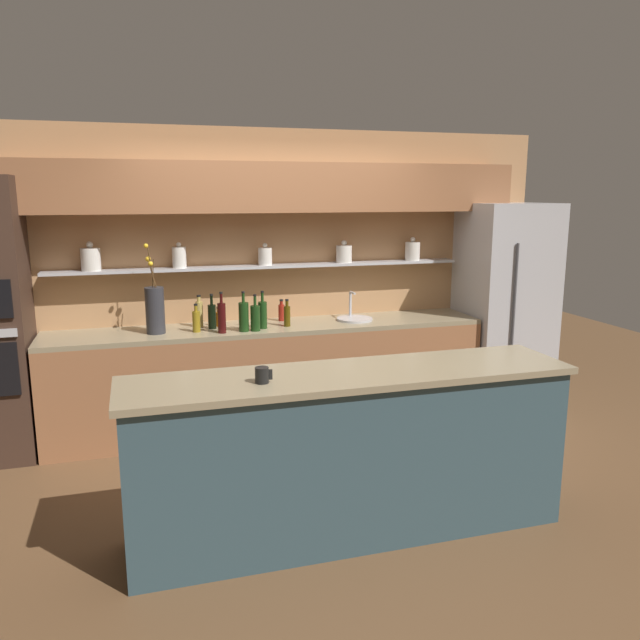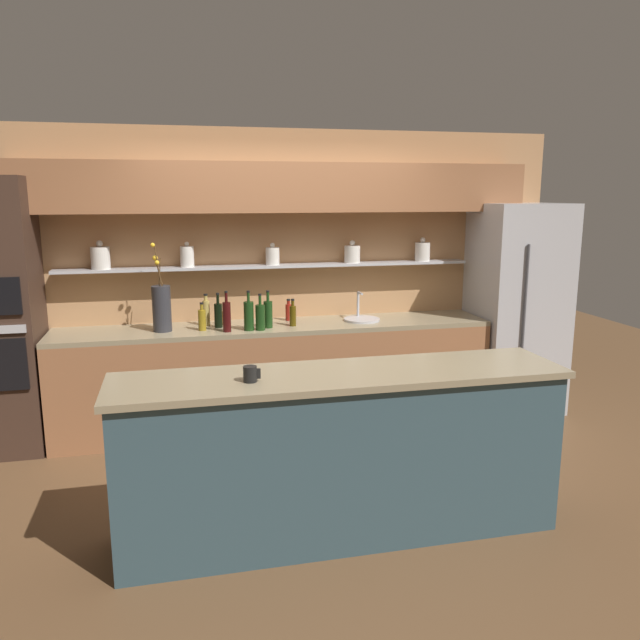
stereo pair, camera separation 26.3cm
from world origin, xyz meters
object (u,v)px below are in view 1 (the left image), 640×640
at_px(flower_vase, 155,309).
at_px(bottle_sauce_3, 281,312).
at_px(sink_fixture, 354,318).
at_px(bottle_wine_2, 255,318).
at_px(bottle_spirit_1, 199,313).
at_px(coffee_mug, 262,375).
at_px(bottle_wine_0, 263,314).
at_px(bottle_wine_9, 222,317).
at_px(bottle_sauce_7, 219,318).
at_px(bottle_oil_4, 196,321).
at_px(bottle_oil_6, 287,315).
at_px(refrigerator, 504,306).
at_px(bottle_wine_8, 212,316).
at_px(bottle_wine_5, 244,316).

xyz_separation_m(flower_vase, bottle_sauce_3, (1.10, 0.20, -0.12)).
relative_size(sink_fixture, bottle_wine_2, 1.05).
distance_m(bottle_spirit_1, coffee_mug, 2.05).
xyz_separation_m(bottle_wine_0, bottle_wine_9, (-0.35, -0.08, 0.01)).
relative_size(bottle_wine_2, bottle_sauce_7, 1.79).
height_order(bottle_spirit_1, bottle_wine_9, bottle_wine_9).
bearing_deg(bottle_spirit_1, coffee_mug, -86.32).
bearing_deg(bottle_oil_4, coffee_mug, -84.58).
bearing_deg(bottle_oil_6, sink_fixture, 8.04).
bearing_deg(refrigerator, bottle_oil_6, -178.86).
relative_size(refrigerator, bottle_spirit_1, 7.05).
bearing_deg(bottle_sauce_3, bottle_oil_4, -162.36).
bearing_deg(bottle_wine_8, bottle_wine_9, -73.28).
bearing_deg(bottle_oil_4, bottle_sauce_3, 17.64).
distance_m(flower_vase, bottle_oil_4, 0.34).
xyz_separation_m(bottle_spirit_1, bottle_oil_6, (0.72, -0.18, -0.02)).
distance_m(refrigerator, bottle_oil_4, 2.93).
height_order(bottle_oil_4, coffee_mug, bottle_oil_4).
bearing_deg(bottle_wine_9, bottle_sauce_3, 30.74).
bearing_deg(coffee_mug, bottle_oil_4, 95.42).
xyz_separation_m(sink_fixture, bottle_wine_2, (-0.94, -0.19, 0.09)).
distance_m(refrigerator, bottle_sauce_3, 2.16).
xyz_separation_m(bottle_wine_5, bottle_wine_8, (-0.24, 0.18, -0.02)).
bearing_deg(bottle_wine_5, flower_vase, 169.38).
bearing_deg(bottle_wine_0, bottle_wine_2, -134.22).
bearing_deg(bottle_oil_4, bottle_wine_8, 33.01).
bearing_deg(bottle_wine_0, bottle_spirit_1, 157.89).
bearing_deg(bottle_wine_8, bottle_oil_4, -146.99).
height_order(sink_fixture, bottle_wine_5, bottle_wine_5).
bearing_deg(sink_fixture, bottle_wine_5, -170.07).
bearing_deg(refrigerator, bottle_wine_9, -176.97).
distance_m(flower_vase, bottle_wine_5, 0.72).
height_order(bottle_sauce_3, bottle_sauce_7, bottle_sauce_3).
height_order(refrigerator, bottle_sauce_3, refrigerator).
xyz_separation_m(flower_vase, bottle_spirit_1, (0.37, 0.14, -0.08)).
xyz_separation_m(bottle_wine_0, bottle_wine_2, (-0.08, -0.08, -0.01)).
xyz_separation_m(refrigerator, bottle_wine_9, (-2.73, -0.14, 0.07)).
distance_m(sink_fixture, bottle_oil_4, 1.42).
relative_size(refrigerator, flower_vase, 2.66).
bearing_deg(bottle_oil_4, bottle_oil_6, 0.32).
bearing_deg(bottle_wine_9, bottle_spirit_1, 118.02).
height_order(refrigerator, bottle_wine_2, refrigerator).
height_order(bottle_oil_6, bottle_wine_9, bottle_wine_9).
xyz_separation_m(flower_vase, coffee_mug, (0.50, -1.91, -0.05)).
bearing_deg(bottle_spirit_1, sink_fixture, -3.88).
distance_m(bottle_wine_8, coffee_mug, 1.95).
bearing_deg(bottle_oil_4, bottle_sauce_7, 40.62).
bearing_deg(refrigerator, bottle_wine_0, -178.44).
bearing_deg(bottle_wine_9, bottle_oil_4, 153.64).
xyz_separation_m(flower_vase, bottle_wine_8, (0.46, 0.05, -0.09)).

